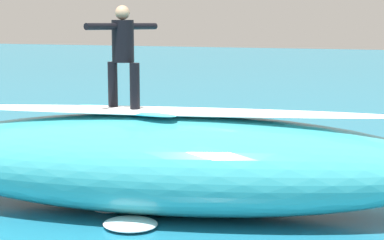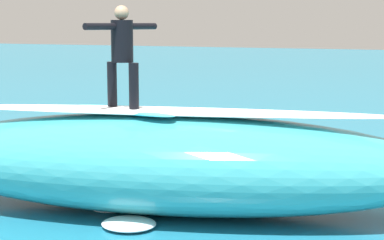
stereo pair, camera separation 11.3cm
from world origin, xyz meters
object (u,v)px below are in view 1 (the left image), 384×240
surfboard_riding (124,111)px  surfer_paddling (246,159)px  surfer_riding (123,49)px  surfboard_paddling (245,170)px

surfboard_riding → surfer_paddling: (-0.85, -3.15, -1.30)m
surfer_riding → surfboard_paddling: size_ratio=0.65×
surfboard_riding → surfboard_paddling: size_ratio=0.87×
surfer_riding → surfer_paddling: bearing=-90.6°
surfer_paddling → surfer_riding: bearing=-29.7°
surfboard_paddling → surfer_paddling: 0.22m
surfboard_riding → surfer_riding: bearing=111.7°
surfboard_riding → surfer_riding: 0.92m
surfboard_riding → surfer_riding: (-0.00, 0.00, 0.92)m
surfer_riding → surfer_paddling: size_ratio=0.88×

